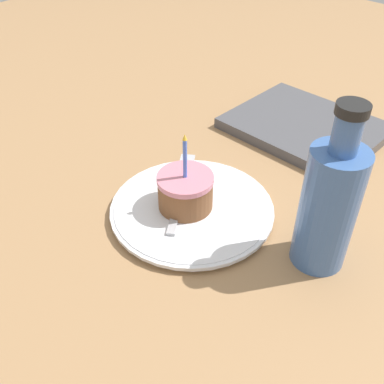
# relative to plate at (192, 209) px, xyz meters

# --- Properties ---
(ground_plane) EXTENTS (2.40, 2.40, 0.04)m
(ground_plane) POSITION_rel_plate_xyz_m (0.02, -0.01, -0.03)
(ground_plane) COLOR #9E754C
(ground_plane) RESTS_ON ground
(plate) EXTENTS (0.25, 0.25, 0.01)m
(plate) POSITION_rel_plate_xyz_m (0.00, 0.00, 0.00)
(plate) COLOR silver
(plate) RESTS_ON ground_plane
(cake_slice) EXTENTS (0.08, 0.08, 0.12)m
(cake_slice) POSITION_rel_plate_xyz_m (0.01, 0.01, 0.03)
(cake_slice) COLOR brown
(cake_slice) RESTS_ON plate
(fork) EXTENTS (0.13, 0.17, 0.00)m
(fork) POSITION_rel_plate_xyz_m (0.05, -0.02, 0.01)
(fork) COLOR #B2B2B7
(fork) RESTS_ON plate
(bottle) EXTENTS (0.07, 0.07, 0.23)m
(bottle) POSITION_rel_plate_xyz_m (-0.18, -0.05, 0.09)
(bottle) COLOR #3F66A5
(bottle) RESTS_ON ground_plane
(marble_board) EXTENTS (0.27, 0.22, 0.02)m
(marble_board) POSITION_rel_plate_xyz_m (0.01, -0.32, 0.00)
(marble_board) COLOR #4C4C51
(marble_board) RESTS_ON ground_plane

